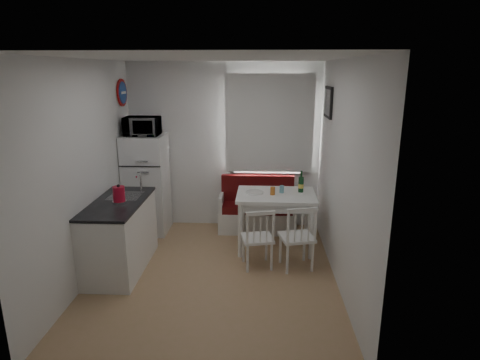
% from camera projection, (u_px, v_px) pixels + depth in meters
% --- Properties ---
extents(floor, '(3.00, 3.50, 0.02)m').
position_uv_depth(floor, '(214.00, 275.00, 4.99)').
color(floor, tan).
rests_on(floor, ground).
extents(ceiling, '(3.00, 3.50, 0.02)m').
position_uv_depth(ceiling, '(209.00, 58.00, 4.30)').
color(ceiling, white).
rests_on(ceiling, wall_back).
extents(wall_back, '(3.00, 0.02, 2.60)m').
position_uv_depth(wall_back, '(224.00, 147.00, 6.33)').
color(wall_back, white).
rests_on(wall_back, floor).
extents(wall_front, '(3.00, 0.02, 2.60)m').
position_uv_depth(wall_front, '(184.00, 234.00, 2.96)').
color(wall_front, white).
rests_on(wall_front, floor).
extents(wall_left, '(0.02, 3.50, 2.60)m').
position_uv_depth(wall_left, '(85.00, 173.00, 4.72)').
color(wall_left, white).
rests_on(wall_left, floor).
extents(wall_right, '(0.02, 3.50, 2.60)m').
position_uv_depth(wall_right, '(342.00, 176.00, 4.58)').
color(wall_right, white).
rests_on(wall_right, floor).
extents(window, '(1.22, 0.06, 1.47)m').
position_uv_depth(window, '(269.00, 127.00, 6.18)').
color(window, white).
rests_on(window, wall_back).
extents(curtain, '(1.35, 0.02, 1.50)m').
position_uv_depth(curtain, '(269.00, 124.00, 6.10)').
color(curtain, white).
rests_on(curtain, wall_back).
extents(kitchen_counter, '(0.62, 1.32, 1.16)m').
position_uv_depth(kitchen_counter, '(120.00, 235.00, 5.08)').
color(kitchen_counter, white).
rests_on(kitchen_counter, floor).
extents(wall_sign, '(0.03, 0.40, 0.40)m').
position_uv_depth(wall_sign, '(123.00, 93.00, 5.89)').
color(wall_sign, navy).
rests_on(wall_sign, wall_left).
extents(picture_frame, '(0.04, 0.52, 0.42)m').
position_uv_depth(picture_frame, '(328.00, 102.00, 5.44)').
color(picture_frame, black).
rests_on(picture_frame, wall_right).
extents(bench, '(1.21, 0.46, 0.86)m').
position_uv_depth(bench, '(257.00, 213.00, 6.34)').
color(bench, white).
rests_on(bench, floor).
extents(dining_table, '(1.10, 0.78, 0.81)m').
position_uv_depth(dining_table, '(276.00, 200.00, 5.58)').
color(dining_table, white).
rests_on(dining_table, floor).
extents(chair_left, '(0.45, 0.44, 0.44)m').
position_uv_depth(chair_left, '(257.00, 233.00, 5.02)').
color(chair_left, white).
rests_on(chair_left, floor).
extents(chair_right, '(0.48, 0.47, 0.46)m').
position_uv_depth(chair_right, '(298.00, 231.00, 4.98)').
color(chair_right, white).
rests_on(chair_right, floor).
extents(fridge, '(0.61, 0.61, 1.53)m').
position_uv_depth(fridge, '(147.00, 184.00, 6.19)').
color(fridge, white).
rests_on(fridge, floor).
extents(microwave, '(0.50, 0.34, 0.28)m').
position_uv_depth(microwave, '(142.00, 126.00, 5.90)').
color(microwave, white).
rests_on(microwave, fridge).
extents(kettle, '(0.17, 0.17, 0.23)m').
position_uv_depth(kettle, '(119.00, 194.00, 4.87)').
color(kettle, red).
rests_on(kettle, kitchen_counter).
extents(wine_bottle, '(0.08, 0.08, 0.30)m').
position_uv_depth(wine_bottle, '(301.00, 182.00, 5.60)').
color(wine_bottle, '#14411F').
rests_on(wine_bottle, dining_table).
extents(drinking_glass_orange, '(0.07, 0.07, 0.11)m').
position_uv_depth(drinking_glass_orange, '(273.00, 191.00, 5.50)').
color(drinking_glass_orange, orange).
rests_on(drinking_glass_orange, dining_table).
extents(drinking_glass_blue, '(0.06, 0.06, 0.10)m').
position_uv_depth(drinking_glass_blue, '(282.00, 189.00, 5.59)').
color(drinking_glass_blue, '#6FADBE').
rests_on(drinking_glass_blue, dining_table).
extents(plate, '(0.25, 0.25, 0.02)m').
position_uv_depth(plate, '(254.00, 192.00, 5.59)').
color(plate, white).
rests_on(plate, dining_table).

